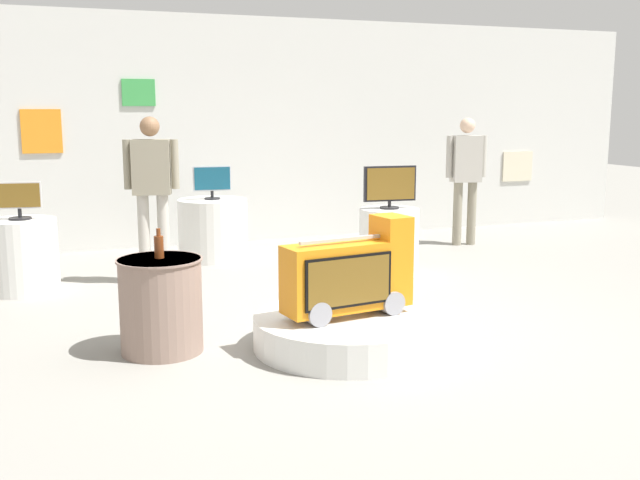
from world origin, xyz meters
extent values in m
plane|color=gray|center=(0.00, 0.00, 0.00)|extent=(30.00, 30.00, 0.00)
cube|color=silver|center=(0.00, 4.39, 1.51)|extent=(12.67, 0.10, 3.02)
cube|color=orange|center=(-2.42, 4.32, 1.53)|extent=(0.47, 0.02, 0.54)
cube|color=green|center=(-1.23, 4.32, 2.01)|extent=(0.42, 0.02, 0.34)
cube|color=beige|center=(4.55, 4.32, 0.91)|extent=(0.53, 0.02, 0.46)
cylinder|color=silver|center=(-0.34, -0.43, 0.12)|extent=(1.44, 1.44, 0.25)
cylinder|color=gray|center=(-0.65, -0.47, 0.34)|extent=(0.23, 0.38, 0.18)
cylinder|color=gray|center=(-0.02, -0.39, 0.34)|extent=(0.23, 0.38, 0.18)
cube|color=orange|center=(-0.34, -0.43, 0.56)|extent=(1.04, 0.44, 0.51)
cube|color=orange|center=(0.05, -0.38, 0.91)|extent=(0.26, 0.33, 0.18)
cube|color=black|center=(-0.39, -0.60, 0.56)|extent=(0.72, 0.11, 0.39)
cube|color=brown|center=(-0.39, -0.60, 0.56)|extent=(0.68, 0.11, 0.35)
cube|color=#B2B2B7|center=(-0.34, -0.43, 0.85)|extent=(0.80, 0.14, 0.02)
cylinder|color=silver|center=(1.08, 1.75, 0.37)|extent=(0.65, 0.65, 0.73)
cylinder|color=black|center=(1.08, 1.75, 0.74)|extent=(0.21, 0.21, 0.02)
cylinder|color=black|center=(1.08, 1.75, 0.78)|extent=(0.04, 0.04, 0.06)
cube|color=black|center=(1.08, 1.75, 1.01)|extent=(0.59, 0.10, 0.38)
cube|color=brown|center=(1.08, 1.73, 1.01)|extent=(0.54, 0.07, 0.34)
cylinder|color=silver|center=(-2.68, 2.32, 0.37)|extent=(0.68, 0.68, 0.73)
cylinder|color=black|center=(-2.68, 2.32, 0.74)|extent=(0.21, 0.21, 0.02)
cylinder|color=black|center=(-2.68, 2.32, 0.80)|extent=(0.04, 0.04, 0.09)
cube|color=silver|center=(-2.68, 2.32, 0.97)|extent=(0.43, 0.11, 0.26)
cube|color=brown|center=(-2.67, 2.30, 0.97)|extent=(0.39, 0.08, 0.23)
cylinder|color=silver|center=(-0.55, 3.27, 0.37)|extent=(0.84, 0.84, 0.73)
cylinder|color=black|center=(-0.55, 3.27, 0.74)|extent=(0.19, 0.19, 0.02)
cylinder|color=black|center=(-0.55, 3.27, 0.79)|extent=(0.04, 0.04, 0.08)
cube|color=silver|center=(-0.55, 3.27, 0.98)|extent=(0.46, 0.08, 0.30)
cube|color=navy|center=(-0.54, 3.24, 0.98)|extent=(0.42, 0.05, 0.27)
cylinder|color=gray|center=(-1.68, -0.03, 0.36)|extent=(0.61, 0.61, 0.72)
cylinder|color=gray|center=(-1.68, -0.03, 0.71)|extent=(0.64, 0.64, 0.02)
cylinder|color=brown|center=(-1.68, -0.02, 0.80)|extent=(0.07, 0.07, 0.17)
cylinder|color=brown|center=(-1.68, -0.02, 0.91)|extent=(0.03, 0.03, 0.06)
cylinder|color=#B2ADA3|center=(-1.31, 2.18, 0.47)|extent=(0.12, 0.12, 0.94)
cylinder|color=#B2ADA3|center=(-1.50, 2.24, 0.47)|extent=(0.12, 0.12, 0.94)
cube|color=gray|center=(-1.40, 2.21, 1.22)|extent=(0.42, 0.29, 0.56)
sphere|color=#8C6647|center=(-1.40, 2.21, 1.63)|extent=(0.20, 0.20, 0.20)
cylinder|color=gray|center=(-1.17, 2.15, 1.25)|extent=(0.08, 0.08, 0.50)
cylinder|color=gray|center=(-1.63, 2.27, 1.25)|extent=(0.08, 0.08, 0.50)
cylinder|color=gray|center=(2.92, 3.01, 0.42)|extent=(0.12, 0.12, 0.85)
cylinder|color=gray|center=(2.72, 3.05, 0.42)|extent=(0.12, 0.12, 0.85)
cube|color=#B2ADA3|center=(2.82, 3.03, 1.15)|extent=(0.41, 0.26, 0.61)
sphere|color=beige|center=(2.82, 3.03, 1.59)|extent=(0.20, 0.20, 0.20)
cylinder|color=#B2ADA3|center=(3.06, 2.99, 1.18)|extent=(0.08, 0.08, 0.55)
cylinder|color=#B2ADA3|center=(2.58, 3.07, 1.18)|extent=(0.08, 0.08, 0.55)
camera|label=1|loc=(-2.46, -5.48, 1.82)|focal=41.64mm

